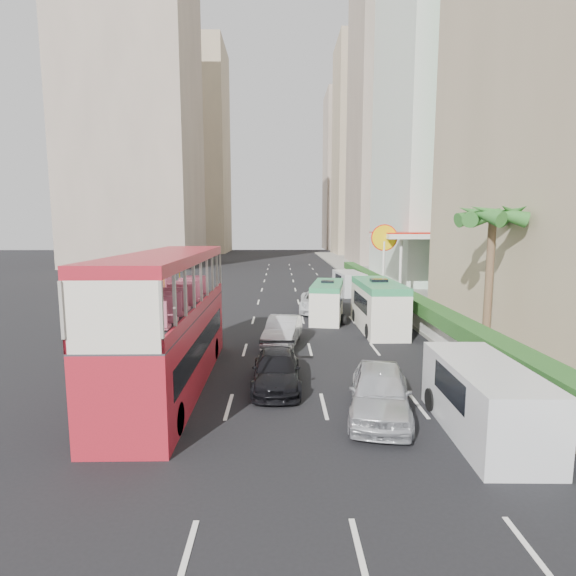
{
  "coord_description": "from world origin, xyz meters",
  "views": [
    {
      "loc": [
        -1.87,
        -16.41,
        6.01
      ],
      "look_at": [
        -1.5,
        4.0,
        3.2
      ],
      "focal_mm": 28.0,
      "sensor_mm": 36.0,
      "label": 1
    }
  ],
  "objects_px": {
    "car_silver_lane_b": "(379,415)",
    "van_asset": "(317,312)",
    "palm_tree": "(489,284)",
    "shell_station": "(414,263)",
    "double_decker_bus": "(169,321)",
    "car_silver_lane_a": "(283,344)",
    "panel_van_far": "(349,283)",
    "car_black": "(277,386)",
    "minibus_far": "(378,306)",
    "panel_van_near": "(484,400)",
    "minibus_near": "(327,301)"
  },
  "relations": [
    {
      "from": "car_silver_lane_b",
      "to": "minibus_near",
      "type": "distance_m",
      "value": 15.13
    },
    {
      "from": "double_decker_bus",
      "to": "car_silver_lane_b",
      "type": "height_order",
      "value": "double_decker_bus"
    },
    {
      "from": "double_decker_bus",
      "to": "panel_van_near",
      "type": "bearing_deg",
      "value": -22.14
    },
    {
      "from": "double_decker_bus",
      "to": "van_asset",
      "type": "relative_size",
      "value": 2.14
    },
    {
      "from": "van_asset",
      "to": "palm_tree",
      "type": "bearing_deg",
      "value": -52.12
    },
    {
      "from": "palm_tree",
      "to": "shell_station",
      "type": "relative_size",
      "value": 0.8
    },
    {
      "from": "double_decker_bus",
      "to": "car_silver_lane_b",
      "type": "distance_m",
      "value": 8.21
    },
    {
      "from": "car_black",
      "to": "palm_tree",
      "type": "distance_m",
      "value": 11.14
    },
    {
      "from": "minibus_far",
      "to": "panel_van_far",
      "type": "height_order",
      "value": "minibus_far"
    },
    {
      "from": "panel_van_near",
      "to": "shell_station",
      "type": "bearing_deg",
      "value": 79.16
    },
    {
      "from": "car_black",
      "to": "minibus_near",
      "type": "height_order",
      "value": "minibus_near"
    },
    {
      "from": "minibus_far",
      "to": "panel_van_near",
      "type": "xyz_separation_m",
      "value": [
        0.18,
        -13.36,
        -0.38
      ]
    },
    {
      "from": "minibus_far",
      "to": "panel_van_far",
      "type": "xyz_separation_m",
      "value": [
        0.43,
        13.85,
        -0.42
      ]
    },
    {
      "from": "minibus_near",
      "to": "panel_van_far",
      "type": "distance_m",
      "value": 11.26
    },
    {
      "from": "car_black",
      "to": "shell_station",
      "type": "height_order",
      "value": "shell_station"
    },
    {
      "from": "car_silver_lane_b",
      "to": "car_black",
      "type": "bearing_deg",
      "value": 152.26
    },
    {
      "from": "van_asset",
      "to": "shell_station",
      "type": "height_order",
      "value": "shell_station"
    },
    {
      "from": "minibus_near",
      "to": "panel_van_far",
      "type": "bearing_deg",
      "value": 84.4
    },
    {
      "from": "van_asset",
      "to": "panel_van_near",
      "type": "relative_size",
      "value": 0.99
    },
    {
      "from": "car_silver_lane_b",
      "to": "van_asset",
      "type": "distance_m",
      "value": 17.66
    },
    {
      "from": "panel_van_far",
      "to": "minibus_near",
      "type": "bearing_deg",
      "value": -111.25
    },
    {
      "from": "car_silver_lane_a",
      "to": "panel_van_far",
      "type": "relative_size",
      "value": 0.87
    },
    {
      "from": "palm_tree",
      "to": "minibus_near",
      "type": "bearing_deg",
      "value": 128.43
    },
    {
      "from": "car_black",
      "to": "panel_van_near",
      "type": "bearing_deg",
      "value": -33.39
    },
    {
      "from": "car_silver_lane_b",
      "to": "van_asset",
      "type": "bearing_deg",
      "value": 103.41
    },
    {
      "from": "double_decker_bus",
      "to": "palm_tree",
      "type": "xyz_separation_m",
      "value": [
        13.8,
        4.0,
        0.85
      ]
    },
    {
      "from": "double_decker_bus",
      "to": "shell_station",
      "type": "bearing_deg",
      "value": 55.18
    },
    {
      "from": "double_decker_bus",
      "to": "car_black",
      "type": "relative_size",
      "value": 2.51
    },
    {
      "from": "panel_van_near",
      "to": "van_asset",
      "type": "bearing_deg",
      "value": 101.45
    },
    {
      "from": "double_decker_bus",
      "to": "palm_tree",
      "type": "bearing_deg",
      "value": 16.16
    },
    {
      "from": "minibus_far",
      "to": "car_silver_lane_a",
      "type": "bearing_deg",
      "value": -149.72
    },
    {
      "from": "car_black",
      "to": "panel_van_far",
      "type": "height_order",
      "value": "panel_van_far"
    },
    {
      "from": "panel_van_near",
      "to": "panel_van_far",
      "type": "relative_size",
      "value": 1.04
    },
    {
      "from": "panel_van_far",
      "to": "palm_tree",
      "type": "distance_m",
      "value": 19.59
    },
    {
      "from": "car_silver_lane_a",
      "to": "panel_van_far",
      "type": "distance_m",
      "value": 18.19
    },
    {
      "from": "panel_van_near",
      "to": "palm_tree",
      "type": "distance_m",
      "value": 9.22
    },
    {
      "from": "car_silver_lane_b",
      "to": "car_black",
      "type": "height_order",
      "value": "car_silver_lane_b"
    },
    {
      "from": "car_black",
      "to": "shell_station",
      "type": "bearing_deg",
      "value": 62.68
    },
    {
      "from": "car_silver_lane_b",
      "to": "car_black",
      "type": "distance_m",
      "value": 4.28
    },
    {
      "from": "palm_tree",
      "to": "shell_station",
      "type": "bearing_deg",
      "value": 83.4
    },
    {
      "from": "car_black",
      "to": "shell_station",
      "type": "xyz_separation_m",
      "value": [
        12.01,
        23.07,
        2.75
      ]
    },
    {
      "from": "car_silver_lane_b",
      "to": "car_black",
      "type": "xyz_separation_m",
      "value": [
        -3.31,
        2.71,
        0.0
      ]
    },
    {
      "from": "minibus_near",
      "to": "shell_station",
      "type": "xyz_separation_m",
      "value": [
        8.79,
        10.7,
        1.55
      ]
    },
    {
      "from": "shell_station",
      "to": "car_silver_lane_a",
      "type": "bearing_deg",
      "value": -124.6
    },
    {
      "from": "car_silver_lane_a",
      "to": "shell_station",
      "type": "height_order",
      "value": "shell_station"
    },
    {
      "from": "panel_van_near",
      "to": "panel_van_far",
      "type": "height_order",
      "value": "panel_van_near"
    },
    {
      "from": "minibus_far",
      "to": "minibus_near",
      "type": "bearing_deg",
      "value": 131.07
    },
    {
      "from": "car_silver_lane_a",
      "to": "car_black",
      "type": "height_order",
      "value": "car_silver_lane_a"
    },
    {
      "from": "car_silver_lane_b",
      "to": "palm_tree",
      "type": "distance_m",
      "value": 9.98
    },
    {
      "from": "car_silver_lane_b",
      "to": "minibus_far",
      "type": "relative_size",
      "value": 0.73
    }
  ]
}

